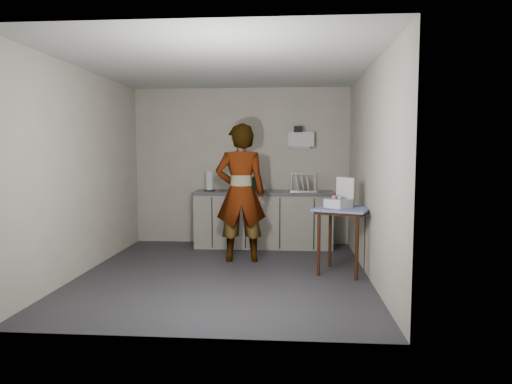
# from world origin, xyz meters

# --- Properties ---
(ground) EXTENTS (4.00, 4.00, 0.00)m
(ground) POSITION_xyz_m (0.00, 0.00, 0.00)
(ground) COLOR #29282D
(ground) RESTS_ON ground
(wall_back) EXTENTS (3.60, 0.02, 2.60)m
(wall_back) POSITION_xyz_m (0.00, 1.99, 1.30)
(wall_back) COLOR #B9B5A1
(wall_back) RESTS_ON ground
(wall_right) EXTENTS (0.02, 4.00, 2.60)m
(wall_right) POSITION_xyz_m (1.79, 0.00, 1.30)
(wall_right) COLOR #B9B5A1
(wall_right) RESTS_ON ground
(wall_left) EXTENTS (0.02, 4.00, 2.60)m
(wall_left) POSITION_xyz_m (-1.79, 0.00, 1.30)
(wall_left) COLOR #B9B5A1
(wall_left) RESTS_ON ground
(ceiling) EXTENTS (3.60, 4.00, 0.01)m
(ceiling) POSITION_xyz_m (0.00, 0.00, 2.60)
(ceiling) COLOR silver
(ceiling) RESTS_ON wall_back
(kitchen_counter) EXTENTS (2.24, 0.62, 0.91)m
(kitchen_counter) POSITION_xyz_m (0.40, 1.70, 0.43)
(kitchen_counter) COLOR black
(kitchen_counter) RESTS_ON ground
(wall_shelf) EXTENTS (0.42, 0.18, 0.37)m
(wall_shelf) POSITION_xyz_m (1.00, 1.92, 1.75)
(wall_shelf) COLOR white
(wall_shelf) RESTS_ON ground
(side_table) EXTENTS (0.85, 0.85, 0.84)m
(side_table) POSITION_xyz_m (1.50, 0.15, 0.73)
(side_table) COLOR #3C1A0D
(side_table) RESTS_ON ground
(standing_man) EXTENTS (0.76, 0.55, 1.94)m
(standing_man) POSITION_xyz_m (0.13, 0.71, 0.97)
(standing_man) COLOR #B2A593
(standing_man) RESTS_ON ground
(soap_bottle) EXTENTS (0.16, 0.16, 0.30)m
(soap_bottle) POSITION_xyz_m (0.26, 1.70, 1.06)
(soap_bottle) COLOR black
(soap_bottle) RESTS_ON kitchen_counter
(soda_can) EXTENTS (0.07, 0.07, 0.13)m
(soda_can) POSITION_xyz_m (0.29, 1.68, 0.98)
(soda_can) COLOR red
(soda_can) RESTS_ON kitchen_counter
(dark_bottle) EXTENTS (0.07, 0.07, 0.23)m
(dark_bottle) POSITION_xyz_m (0.20, 1.69, 1.02)
(dark_bottle) COLOR black
(dark_bottle) RESTS_ON kitchen_counter
(paper_towel) EXTENTS (0.18, 0.18, 0.32)m
(paper_towel) POSITION_xyz_m (-0.49, 1.69, 1.06)
(paper_towel) COLOR black
(paper_towel) RESTS_ON kitchen_counter
(dish_rack) EXTENTS (0.42, 0.32, 0.30)m
(dish_rack) POSITION_xyz_m (1.03, 1.73, 0.98)
(dish_rack) COLOR white
(dish_rack) RESTS_ON kitchen_counter
(bakery_box) EXTENTS (0.39, 0.39, 0.38)m
(bakery_box) POSITION_xyz_m (1.45, 0.18, 0.93)
(bakery_box) COLOR white
(bakery_box) RESTS_ON side_table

